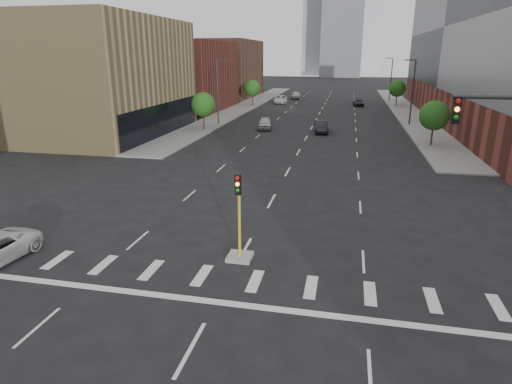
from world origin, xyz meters
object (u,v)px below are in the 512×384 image
(median_traffic_signal, at_px, (239,241))
(car_deep_right, at_px, (358,103))
(car_mid_right, at_px, (321,127))
(car_distant, at_px, (296,95))
(car_near_left, at_px, (265,123))
(car_far_left, at_px, (281,99))

(median_traffic_signal, relative_size, car_deep_right, 0.95)
(median_traffic_signal, height_order, car_mid_right, median_traffic_signal)
(car_mid_right, relative_size, car_distant, 0.93)
(median_traffic_signal, bearing_deg, car_near_left, 99.07)
(car_near_left, bearing_deg, car_distant, 82.49)
(car_far_left, bearing_deg, car_distant, 73.04)
(car_far_left, relative_size, car_deep_right, 1.25)
(median_traffic_signal, bearing_deg, car_distant, 94.99)
(car_near_left, bearing_deg, car_deep_right, 58.62)
(car_near_left, relative_size, car_mid_right, 0.99)
(car_near_left, height_order, car_deep_right, car_near_left)
(median_traffic_signal, distance_m, car_distant, 81.80)
(car_near_left, distance_m, car_mid_right, 7.79)
(car_near_left, xyz_separation_m, car_deep_right, (12.89, 30.93, -0.11))
(car_far_left, relative_size, car_distant, 1.16)
(median_traffic_signal, height_order, car_deep_right, median_traffic_signal)
(car_near_left, xyz_separation_m, car_mid_right, (7.68, -1.25, -0.02))
(car_mid_right, bearing_deg, car_distant, 93.84)
(car_mid_right, bearing_deg, car_deep_right, 73.57)
(car_near_left, bearing_deg, car_mid_right, -18.03)
(car_far_left, bearing_deg, car_deep_right, -12.41)
(car_far_left, xyz_separation_m, car_distant, (2.05, 9.81, 0.05))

